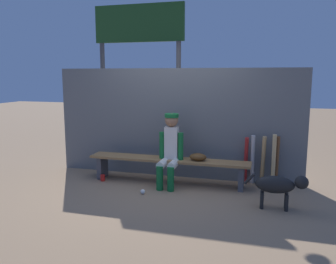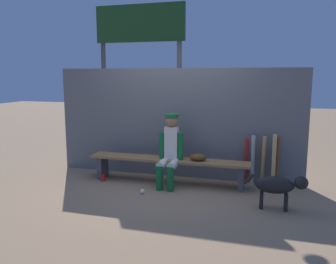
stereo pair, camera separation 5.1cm
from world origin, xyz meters
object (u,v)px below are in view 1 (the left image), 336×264
baseball_glove (198,157)px  bat_wood_natural (274,161)px  bat_aluminum_red (246,160)px  bat_aluminum_silver (253,160)px  dugout_bench (168,164)px  scoreboard (142,44)px  bat_wood_tan (263,160)px  baseball (143,192)px  bat_wood_dark (277,161)px  cup_on_ground (103,178)px  dog (279,185)px  player_seated (170,148)px  cup_on_bench (176,155)px

baseball_glove → bat_wood_natural: 1.22m
bat_aluminum_red → bat_aluminum_silver: 0.11m
dugout_bench → scoreboard: size_ratio=0.78×
bat_wood_tan → baseball: (-1.76, -0.99, -0.38)m
bat_wood_dark → scoreboard: bearing=155.3°
baseball_glove → bat_wood_natural: bearing=12.6°
bat_wood_tan → dugout_bench: bearing=-166.9°
bat_wood_dark → cup_on_ground: bearing=-169.8°
baseball → dog: (1.99, -0.06, 0.30)m
baseball → bat_wood_tan: bearing=29.5°
cup_on_ground → player_seated: bearing=4.1°
baseball → bat_aluminum_silver: bearing=31.5°
player_seated → cup_on_ground: 1.32m
dugout_bench → baseball_glove: size_ratio=9.75×
player_seated → bat_wood_tan: player_seated is taller
cup_on_ground → dog: (2.88, -0.50, 0.28)m
player_seated → bat_aluminum_red: bearing=21.2°
dugout_bench → bat_wood_tan: (1.53, 0.36, 0.08)m
bat_aluminum_red → bat_wood_dark: bat_wood_dark is taller
bat_wood_dark → baseball_glove: bearing=-165.2°
baseball → cup_on_ground: cup_on_ground is taller
cup_on_ground → dog: size_ratio=0.13×
cup_on_ground → scoreboard: bearing=87.0°
scoreboard → bat_wood_natural: bearing=-26.1°
player_seated → cup_on_bench: (0.06, 0.16, -0.15)m
player_seated → bat_wood_tan: bearing=17.4°
bat_wood_dark → cup_on_ground: 2.94m
bat_wood_tan → bat_wood_natural: (0.17, -0.09, 0.02)m
baseball → scoreboard: scoreboard is taller
baseball → cup_on_ground: (-0.90, 0.45, 0.02)m
dog → bat_wood_tan: bearing=102.4°
bat_aluminum_red → cup_on_bench: size_ratio=7.31×
cup_on_bench → bat_wood_natural: bearing=7.5°
bat_wood_natural → bat_wood_dark: size_ratio=1.05×
bat_aluminum_red → dog: size_ratio=0.95×
player_seated → bat_wood_natural: (1.64, 0.37, -0.20)m
dog → bat_wood_natural: bearing=94.0°
dugout_bench → scoreboard: 2.84m
cup_on_ground → bat_aluminum_red: bearing=13.0°
baseball_glove → bat_wood_dark: size_ratio=0.33×
bat_aluminum_red → scoreboard: size_ratio=0.23×
bat_wood_tan → cup_on_ground: size_ratio=7.61×
player_seated → cup_on_bench: 0.23m
bat_wood_tan → bat_wood_natural: size_ratio=0.95×
baseball_glove → baseball: baseball_glove is taller
bat_wood_natural → bat_aluminum_red: bearing=168.1°
player_seated → bat_aluminum_silver: 1.39m
player_seated → bat_wood_tan: size_ratio=1.42×
bat_wood_natural → scoreboard: 3.64m
bat_wood_dark → baseball: (-1.97, -0.96, -0.38)m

